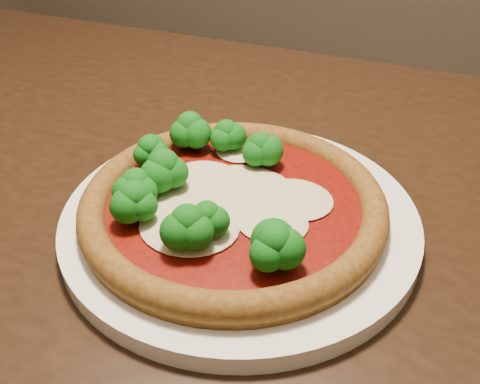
% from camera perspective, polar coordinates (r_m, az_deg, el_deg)
% --- Properties ---
extents(dining_table, '(1.32, 0.80, 0.75)m').
position_cam_1_polar(dining_table, '(0.65, -2.37, -5.07)').
color(dining_table, black).
rests_on(dining_table, floor).
extents(plate, '(0.34, 0.34, 0.02)m').
position_cam_1_polar(plate, '(0.51, -0.00, -2.83)').
color(plate, white).
rests_on(plate, dining_table).
extents(pizza, '(0.28, 0.28, 0.06)m').
position_cam_1_polar(pizza, '(0.49, -1.53, -0.66)').
color(pizza, brown).
rests_on(pizza, plate).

